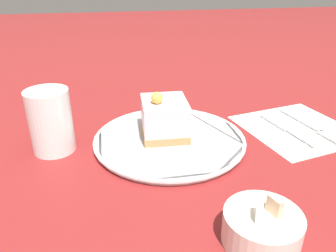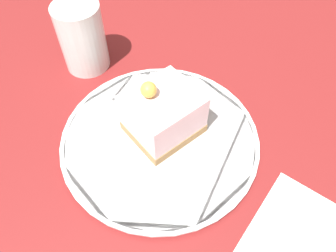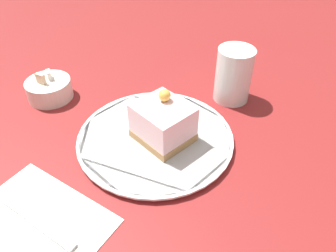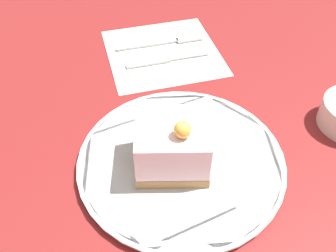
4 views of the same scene
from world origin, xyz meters
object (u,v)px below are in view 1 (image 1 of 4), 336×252
at_px(cake_slice, 164,118).
at_px(knife, 281,126).
at_px(drinking_glass, 51,121).
at_px(fork, 314,127).
at_px(plate, 170,140).
at_px(sugar_bowl, 262,228).

xyz_separation_m(cake_slice, knife, (-0.25, -0.01, -0.04)).
bearing_deg(drinking_glass, fork, 178.26).
height_order(cake_slice, knife, cake_slice).
relative_size(plate, knife, 1.77).
bearing_deg(knife, fork, 151.52).
bearing_deg(drinking_glass, plate, 175.72).
bearing_deg(fork, sugar_bowl, 36.33).
height_order(cake_slice, sugar_bowl, cake_slice).
relative_size(cake_slice, sugar_bowl, 1.04).
xyz_separation_m(plate, sugar_bowl, (-0.06, 0.26, 0.01)).
relative_size(cake_slice, fork, 0.56).
bearing_deg(sugar_bowl, drinking_glass, -45.77).
bearing_deg(cake_slice, sugar_bowl, 106.65).
bearing_deg(drinking_glass, cake_slice, 179.27).
height_order(plate, drinking_glass, drinking_glass).
xyz_separation_m(fork, sugar_bowl, (0.24, 0.26, 0.02)).
xyz_separation_m(knife, sugar_bowl, (0.18, 0.28, 0.02)).
relative_size(cake_slice, drinking_glass, 0.86).
xyz_separation_m(knife, drinking_glass, (0.45, 0.00, 0.05)).
distance_m(plate, drinking_glass, 0.22).
relative_size(sugar_bowl, drinking_glass, 0.83).
xyz_separation_m(cake_slice, fork, (-0.31, 0.01, -0.04)).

